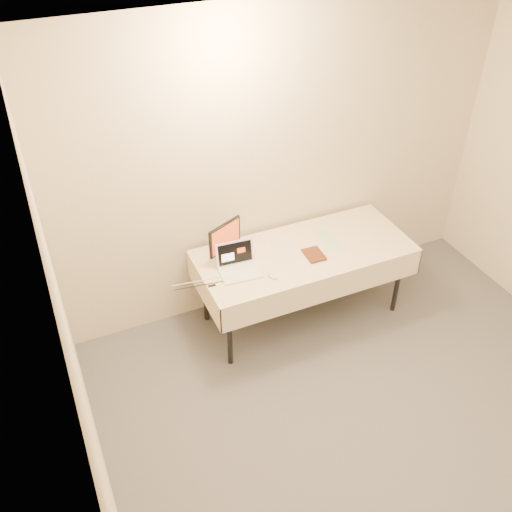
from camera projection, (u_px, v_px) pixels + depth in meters
name	position (u px, v px, depth m)	size (l,w,h in m)	color
ground	(441.00, 504.00, 3.82)	(5.00, 5.00, 0.00)	#505056
back_wall	(283.00, 163.00, 4.83)	(4.00, 0.10, 2.70)	beige
table	(304.00, 256.00, 4.91)	(1.86, 0.81, 0.74)	black
laptop	(238.00, 265.00, 4.62)	(0.34, 0.29, 0.22)	white
monitor	(225.00, 239.00, 4.65)	(0.32, 0.16, 0.35)	black
book	(307.00, 248.00, 4.73)	(0.15, 0.02, 0.20)	brown
alarm_clock	(241.00, 243.00, 4.92)	(0.11, 0.05, 0.04)	black
clicker	(273.00, 276.00, 4.57)	(0.05, 0.09, 0.02)	silver
paper_form	(328.00, 239.00, 5.00)	(0.12, 0.31, 0.00)	#B4E3B7
usb_dongle	(212.00, 286.00, 4.49)	(0.06, 0.02, 0.01)	black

